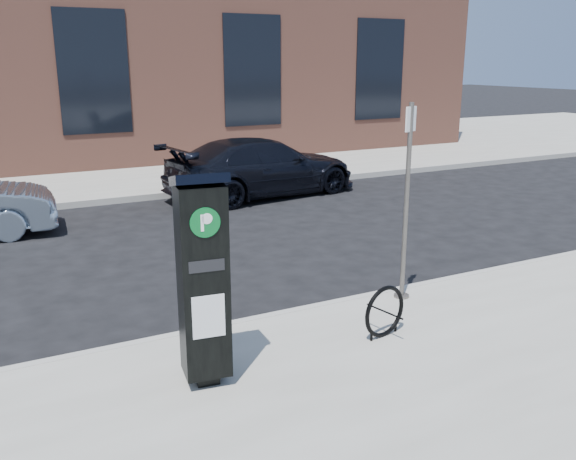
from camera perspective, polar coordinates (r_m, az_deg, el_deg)
ground at (r=8.13m, az=-0.70°, el=-8.64°), size 120.00×120.00×0.00m
sidewalk_far at (r=21.15m, az=-18.03°, el=5.98°), size 60.00×12.00×0.15m
curb_near at (r=8.09m, az=-0.63°, el=-8.21°), size 60.00×0.12×0.16m
curb_far at (r=15.38m, az=-14.22°, el=2.88°), size 60.00×0.12×0.16m
building at (r=23.87m, az=-20.17°, el=16.66°), size 28.00×10.05×8.25m
parking_kiosk at (r=6.05m, az=-7.96°, el=-4.48°), size 0.56×0.51×2.20m
sign_pole at (r=8.31m, az=11.01°, el=2.37°), size 0.23×0.21×2.67m
bike_rack at (r=7.38m, az=9.03°, el=-7.56°), size 0.64×0.18×0.64m
car_dark at (r=15.49m, az=-2.44°, el=5.92°), size 5.29×2.72×1.47m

